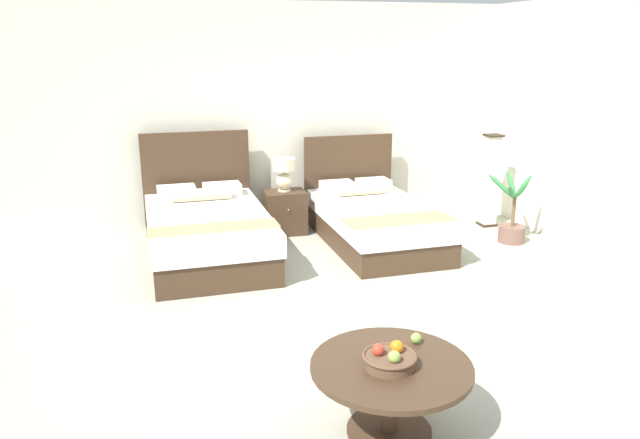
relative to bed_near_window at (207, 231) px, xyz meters
name	(u,v)px	position (x,y,z in m)	size (l,w,h in m)	color
ground_plane	(344,320)	(1.00, -1.97, -0.32)	(10.09, 10.00, 0.02)	#A0A18F
wall_back	(272,116)	(1.00, 1.23, 1.12)	(10.09, 0.12, 2.86)	silver
wall_side_right	(638,137)	(4.25, -1.57, 1.12)	(0.12, 5.60, 2.86)	silver
bed_near_window	(207,231)	(0.00, 0.00, 0.00)	(1.37, 2.21, 1.30)	#412D1D
bed_near_corner	(374,220)	(2.00, 0.00, -0.03)	(1.25, 2.17, 1.18)	#412D1D
nightstand	(285,212)	(1.04, 0.66, -0.04)	(0.51, 0.41, 0.55)	#412D1D
table_lamp	(284,172)	(1.04, 0.68, 0.48)	(0.28, 0.28, 0.42)	beige
coffee_table	(391,380)	(0.79, -3.60, 0.06)	(0.99, 0.99, 0.48)	#412D1D
fruit_bowl	(389,359)	(0.77, -3.62, 0.22)	(0.33, 0.33, 0.14)	brown
loose_apple	(416,338)	(1.04, -3.39, 0.20)	(0.07, 0.07, 0.07)	#85AD4A
floor_lamp_corner	(490,181)	(3.72, 0.29, 0.30)	(0.21, 0.21, 1.22)	black
potted_palm	(512,223)	(3.64, -0.42, -0.07)	(0.54, 0.52, 0.86)	brown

